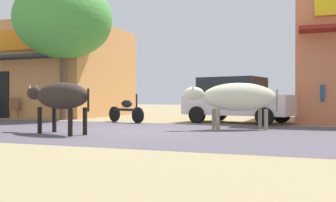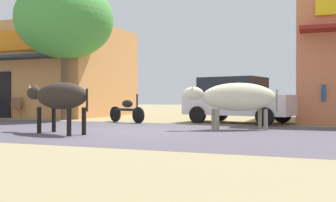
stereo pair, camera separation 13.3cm
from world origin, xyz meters
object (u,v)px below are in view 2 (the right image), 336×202
at_px(roadside_tree, 65,20).
at_px(pedestrian_by_shop, 324,98).
at_px(cow_far_dark, 237,97).
at_px(cow_near_brown, 59,97).
at_px(cafe_chair_near_tree, 17,107).
at_px(parked_motorcycle, 127,110).
at_px(parked_hatchback_car, 238,100).

xyz_separation_m(roadside_tree, pedestrian_by_shop, (9.92, 0.63, -3.20)).
height_order(cow_far_dark, pedestrian_by_shop, pedestrian_by_shop).
distance_m(cow_near_brown, cow_far_dark, 4.83).
xyz_separation_m(cow_near_brown, pedestrian_by_shop, (6.31, 5.94, -0.03)).
relative_size(cow_near_brown, cafe_chair_near_tree, 2.69).
height_order(roadside_tree, pedestrian_by_shop, roadside_tree).
xyz_separation_m(parked_motorcycle, cafe_chair_near_tree, (-5.90, 0.95, 0.05)).
distance_m(roadside_tree, parked_hatchback_car, 7.79).
distance_m(parked_hatchback_car, cafe_chair_near_tree, 9.78).
bearing_deg(cow_far_dark, cafe_chair_near_tree, 164.58).
height_order(parked_hatchback_car, cow_far_dark, parked_hatchback_car).
xyz_separation_m(pedestrian_by_shop, cafe_chair_near_tree, (-12.64, -0.33, -0.40)).
height_order(parked_hatchback_car, pedestrian_by_shop, parked_hatchback_car).
distance_m(parked_hatchback_car, pedestrian_by_shop, 2.87).
relative_size(cow_far_dark, cafe_chair_near_tree, 2.79).
distance_m(roadside_tree, cow_far_dark, 8.60).
xyz_separation_m(parked_hatchback_car, cow_near_brown, (-3.44, -5.78, 0.09)).
bearing_deg(cafe_chair_near_tree, roadside_tree, -6.18).
bearing_deg(cow_near_brown, parked_motorcycle, 95.37).
bearing_deg(pedestrian_by_shop, parked_hatchback_car, -176.94).
bearing_deg(cow_near_brown, cafe_chair_near_tree, 138.51).
height_order(parked_hatchback_car, parked_motorcycle, parked_hatchback_car).
bearing_deg(roadside_tree, cow_far_dark, -18.58).
distance_m(parked_motorcycle, pedestrian_by_shop, 6.88).
bearing_deg(cow_near_brown, cow_far_dark, 34.97).
bearing_deg(pedestrian_by_shop, cow_near_brown, -136.74).
relative_size(parked_hatchback_car, cow_near_brown, 1.67).
height_order(roadside_tree, cow_far_dark, roadside_tree).
relative_size(cow_far_dark, pedestrian_by_shop, 1.65).
xyz_separation_m(parked_hatchback_car, parked_motorcycle, (-3.88, -1.13, -0.38)).
distance_m(roadside_tree, cafe_chair_near_tree, 4.52).
bearing_deg(pedestrian_by_shop, roadside_tree, -176.39).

